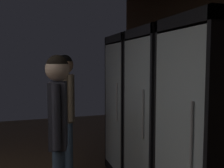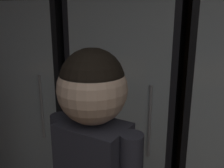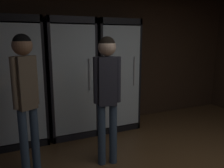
# 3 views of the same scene
# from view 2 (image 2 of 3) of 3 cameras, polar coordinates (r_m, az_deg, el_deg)

# --- Properties ---
(cooler_far_left) EXTENTS (0.76, 0.63, 1.97)m
(cooler_far_left) POSITION_cam_2_polar(r_m,az_deg,el_deg) (2.43, -15.01, -4.16)
(cooler_far_left) COLOR black
(cooler_far_left) RESTS_ON ground
(cooler_left) EXTENTS (0.76, 0.63, 1.97)m
(cooler_left) POSITION_cam_2_polar(r_m,az_deg,el_deg) (2.11, 4.00, -6.83)
(cooler_left) COLOR black
(cooler_left) RESTS_ON ground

